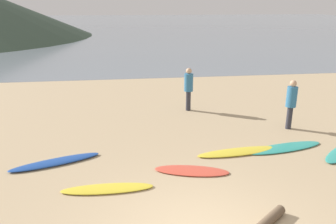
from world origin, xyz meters
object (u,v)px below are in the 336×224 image
Objects in this scene: surfboard_5 at (284,148)px; person_1 at (291,101)px; surfboard_4 at (239,152)px; surfboard_2 at (107,189)px; surfboard_3 at (192,171)px; person_0 at (189,86)px; surfboard_1 at (55,162)px.

person_1 is at bearing 49.10° from surfboard_5.
surfboard_4 is at bearing -62.41° from person_1.
surfboard_5 is at bearing 18.45° from surfboard_2.
surfboard_3 is at bearing -64.56° from person_1.
surfboard_3 is (2.15, 0.60, -0.00)m from surfboard_2.
surfboard_4 is at bearing 44.45° from surfboard_3.
surfboard_5 is (5.21, 1.65, -0.00)m from surfboard_2.
person_0 is (-2.15, 4.10, 0.99)m from surfboard_5.
surfboard_2 is 5.46m from surfboard_5.
surfboard_1 is 1.24× the size of surfboard_3.
surfboard_2 reaches higher than surfboard_3.
surfboard_1 is at bearing 173.49° from surfboard_4.
surfboard_4 reaches higher than surfboard_5.
person_1 is (6.12, 3.23, 0.98)m from surfboard_2.
surfboard_5 is 1.49× the size of person_1.
surfboard_5 reaches higher than surfboard_3.
surfboard_3 is 4.86m from person_1.
surfboard_1 reaches higher than surfboard_4.
person_1 is (3.97, 2.63, 0.99)m from surfboard_3.
surfboard_1 reaches higher than surfboard_5.
surfboard_2 is 0.84× the size of surfboard_5.
surfboard_1 is 0.93× the size of surfboard_4.
person_0 reaches higher than surfboard_3.
surfboard_5 is (3.06, 1.04, 0.00)m from surfboard_3.
surfboard_2 reaches higher than surfboard_5.
person_1 reaches higher than surfboard_1.
person_0 is (4.51, 4.19, 0.98)m from surfboard_1.
surfboard_4 is at bearing -19.67° from surfboard_1.
surfboard_2 is (1.46, -1.56, -0.01)m from surfboard_1.
surfboard_1 is 1.39× the size of person_0.
surfboard_2 is 1.25× the size of person_1.
surfboard_3 is at bearing -34.36° from surfboard_1.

